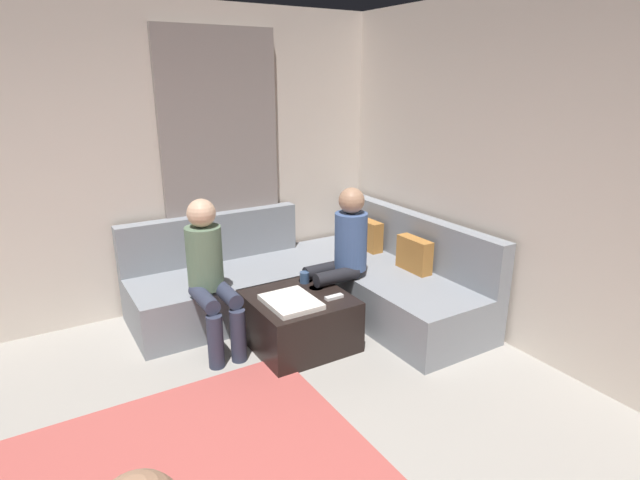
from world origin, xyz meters
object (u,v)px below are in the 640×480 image
(coffee_mug, at_px, (305,277))
(game_remote, at_px, (334,297))
(sectional_couch, at_px, (318,282))
(person_on_couch_side, at_px, (209,270))
(ottoman, at_px, (299,320))
(person_on_couch_back, at_px, (341,251))

(coffee_mug, relative_size, game_remote, 0.63)
(sectional_couch, height_order, person_on_couch_side, person_on_couch_side)
(ottoman, height_order, coffee_mug, coffee_mug)
(coffee_mug, xyz_separation_m, person_on_couch_back, (0.05, 0.33, 0.19))
(sectional_couch, height_order, person_on_couch_back, person_on_couch_back)
(sectional_couch, height_order, game_remote, sectional_couch)
(sectional_couch, relative_size, person_on_couch_back, 2.12)
(person_on_couch_side, bearing_deg, person_on_couch_back, 172.21)
(sectional_couch, xyz_separation_m, game_remote, (0.65, -0.24, 0.15))
(person_on_couch_back, relative_size, person_on_couch_side, 1.00)
(sectional_couch, xyz_separation_m, ottoman, (0.47, -0.46, -0.07))
(ottoman, xyz_separation_m, person_on_couch_side, (-0.32, -0.60, 0.45))
(game_remote, relative_size, person_on_couch_back, 0.12)
(coffee_mug, height_order, person_on_couch_back, person_on_couch_back)
(game_remote, bearing_deg, sectional_couch, 159.88)
(person_on_couch_side, bearing_deg, ottoman, 152.18)
(sectional_couch, xyz_separation_m, person_on_couch_back, (0.30, 0.06, 0.38))
(ottoman, distance_m, person_on_couch_back, 0.70)
(person_on_couch_back, distance_m, person_on_couch_side, 1.13)
(ottoman, bearing_deg, person_on_couch_back, 107.98)
(ottoman, relative_size, game_remote, 5.07)
(game_remote, bearing_deg, person_on_couch_side, -121.18)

